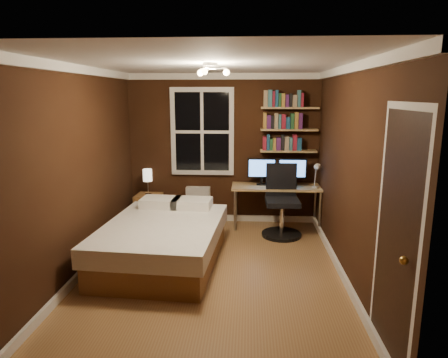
# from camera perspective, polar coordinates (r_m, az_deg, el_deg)

# --- Properties ---
(floor) EXTENTS (4.20, 4.20, 0.00)m
(floor) POSITION_cam_1_polar(r_m,az_deg,el_deg) (5.10, -1.65, -13.12)
(floor) COLOR brown
(floor) RESTS_ON ground
(wall_back) EXTENTS (3.20, 0.04, 2.50)m
(wall_back) POSITION_cam_1_polar(r_m,az_deg,el_deg) (6.77, -0.10, 4.25)
(wall_back) COLOR black
(wall_back) RESTS_ON ground
(wall_left) EXTENTS (0.04, 4.20, 2.50)m
(wall_left) POSITION_cam_1_polar(r_m,az_deg,el_deg) (5.10, -19.93, 0.97)
(wall_left) COLOR black
(wall_left) RESTS_ON ground
(wall_right) EXTENTS (0.04, 4.20, 2.50)m
(wall_right) POSITION_cam_1_polar(r_m,az_deg,el_deg) (4.83, 17.53, 0.53)
(wall_right) COLOR black
(wall_right) RESTS_ON ground
(ceiling) EXTENTS (3.20, 4.20, 0.02)m
(ceiling) POSITION_cam_1_polar(r_m,az_deg,el_deg) (4.63, -1.84, 16.17)
(ceiling) COLOR white
(ceiling) RESTS_ON wall_back
(window) EXTENTS (1.06, 0.06, 1.46)m
(window) POSITION_cam_1_polar(r_m,az_deg,el_deg) (6.73, -3.12, 6.76)
(window) COLOR silver
(window) RESTS_ON wall_back
(door) EXTENTS (0.03, 0.82, 2.05)m
(door) POSITION_cam_1_polar(r_m,az_deg,el_deg) (3.45, 23.24, -8.28)
(door) COLOR black
(door) RESTS_ON ground
(door_knob) EXTENTS (0.06, 0.06, 0.06)m
(door_knob) POSITION_cam_1_polar(r_m,az_deg,el_deg) (3.18, 24.32, -10.56)
(door_knob) COLOR gold
(door_knob) RESTS_ON door
(ceiling_fixture) EXTENTS (0.44, 0.44, 0.18)m
(ceiling_fixture) POSITION_cam_1_polar(r_m,az_deg,el_deg) (4.52, -1.96, 15.00)
(ceiling_fixture) COLOR beige
(ceiling_fixture) RESTS_ON ceiling
(bookshelf_lower) EXTENTS (0.92, 0.22, 0.03)m
(bookshelf_lower) POSITION_cam_1_polar(r_m,az_deg,el_deg) (6.67, 9.15, 3.98)
(bookshelf_lower) COLOR tan
(bookshelf_lower) RESTS_ON wall_back
(books_row_lower) EXTENTS (0.60, 0.16, 0.23)m
(books_row_lower) POSITION_cam_1_polar(r_m,az_deg,el_deg) (6.65, 9.19, 5.09)
(books_row_lower) COLOR maroon
(books_row_lower) RESTS_ON bookshelf_lower
(bookshelf_middle) EXTENTS (0.92, 0.22, 0.03)m
(bookshelf_middle) POSITION_cam_1_polar(r_m,az_deg,el_deg) (6.63, 9.25, 6.98)
(bookshelf_middle) COLOR tan
(bookshelf_middle) RESTS_ON wall_back
(books_row_middle) EXTENTS (0.60, 0.16, 0.23)m
(books_row_middle) POSITION_cam_1_polar(r_m,az_deg,el_deg) (6.62, 9.29, 8.10)
(books_row_middle) COLOR navy
(books_row_middle) RESTS_ON bookshelf_middle
(bookshelf_upper) EXTENTS (0.92, 0.22, 0.03)m
(bookshelf_upper) POSITION_cam_1_polar(r_m,az_deg,el_deg) (6.61, 9.36, 10.00)
(bookshelf_upper) COLOR tan
(bookshelf_upper) RESTS_ON wall_back
(books_row_upper) EXTENTS (0.66, 0.16, 0.23)m
(books_row_upper) POSITION_cam_1_polar(r_m,az_deg,el_deg) (6.61, 9.40, 11.13)
(books_row_upper) COLOR #25572D
(books_row_upper) RESTS_ON bookshelf_upper
(bed) EXTENTS (1.57, 2.08, 0.68)m
(bed) POSITION_cam_1_polar(r_m,az_deg,el_deg) (5.32, -8.66, -8.76)
(bed) COLOR brown
(bed) RESTS_ON ground
(nightstand) EXTENTS (0.43, 0.43, 0.51)m
(nightstand) POSITION_cam_1_polar(r_m,az_deg,el_deg) (6.89, -10.68, -4.28)
(nightstand) COLOR brown
(nightstand) RESTS_ON ground
(bedside_lamp) EXTENTS (0.15, 0.15, 0.44)m
(bedside_lamp) POSITION_cam_1_polar(r_m,az_deg,el_deg) (6.78, -10.84, -0.43)
(bedside_lamp) COLOR white
(bedside_lamp) RESTS_ON nightstand
(radiator) EXTENTS (0.41, 0.14, 0.61)m
(radiator) POSITION_cam_1_polar(r_m,az_deg,el_deg) (6.89, -3.70, -3.64)
(radiator) COLOR silver
(radiator) RESTS_ON ground
(desk) EXTENTS (1.47, 0.55, 0.70)m
(desk) POSITION_cam_1_polar(r_m,az_deg,el_deg) (6.60, 7.54, -1.50)
(desk) COLOR tan
(desk) RESTS_ON ground
(monitor_left) EXTENTS (0.47, 0.12, 0.44)m
(monitor_left) POSITION_cam_1_polar(r_m,az_deg,el_deg) (6.59, 5.41, 1.07)
(monitor_left) COLOR black
(monitor_left) RESTS_ON desk
(monitor_right) EXTENTS (0.47, 0.12, 0.44)m
(monitor_right) POSITION_cam_1_polar(r_m,az_deg,el_deg) (6.63, 9.72, 1.01)
(monitor_right) COLOR black
(monitor_right) RESTS_ON desk
(desk_lamp) EXTENTS (0.14, 0.32, 0.44)m
(desk_lamp) POSITION_cam_1_polar(r_m,az_deg,el_deg) (6.44, 13.04, 0.54)
(desk_lamp) COLOR silver
(desk_lamp) RESTS_ON desk
(office_chair) EXTENTS (0.61, 0.61, 1.11)m
(office_chair) POSITION_cam_1_polar(r_m,az_deg,el_deg) (6.27, 8.24, -4.11)
(office_chair) COLOR black
(office_chair) RESTS_ON ground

